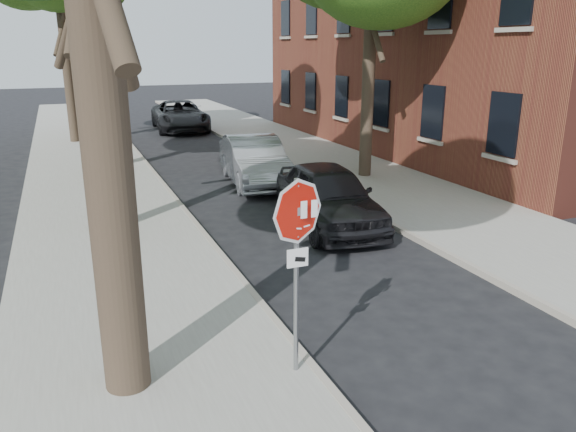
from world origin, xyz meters
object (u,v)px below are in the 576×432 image
car_a (328,196)px  car_b (255,161)px  stop_sign (297,240)px  car_d (180,116)px

car_a → car_b: (-0.25, 4.81, -0.01)m
stop_sign → car_b: stop_sign is taller
car_b → car_d: (0.25, 12.83, 0.01)m
car_b → car_d: size_ratio=0.83×
stop_sign → car_a: stop_sign is taller
stop_sign → car_a: 6.80m
stop_sign → car_a: bearing=60.5°
car_b → car_d: car_d is taller
car_b → car_a: bearing=-80.1°
car_a → stop_sign: bearing=-112.9°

